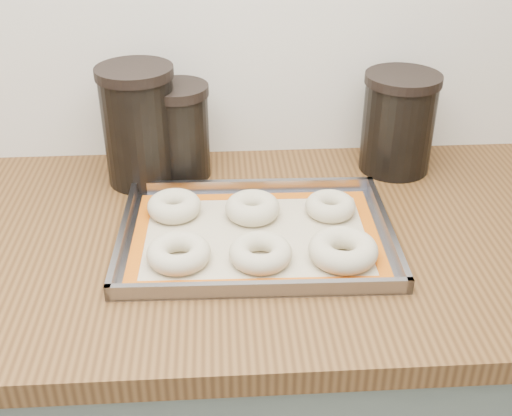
{
  "coord_description": "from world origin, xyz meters",
  "views": [
    {
      "loc": [
        -0.12,
        0.74,
        1.51
      ],
      "look_at": [
        -0.06,
        1.65,
        0.96
      ],
      "focal_mm": 45.0,
      "sensor_mm": 36.0,
      "label": 1
    }
  ],
  "objects": [
    {
      "name": "bagel_front_right",
      "position": [
        0.07,
        1.57,
        0.92
      ],
      "size": [
        0.12,
        0.12,
        0.04
      ],
      "primitive_type": "torus",
      "rotation": [
        0.0,
        0.0,
        -0.1
      ],
      "color": "beige",
      "rests_on": "baking_mat"
    },
    {
      "name": "canister_left",
      "position": [
        -0.27,
        1.88,
        1.02
      ],
      "size": [
        0.14,
        0.14,
        0.23
      ],
      "color": "black",
      "rests_on": "countertop"
    },
    {
      "name": "bagel_front_left",
      "position": [
        -0.19,
        1.59,
        0.92
      ],
      "size": [
        0.11,
        0.11,
        0.03
      ],
      "primitive_type": "torus",
      "rotation": [
        0.0,
        0.0,
        -0.04
      ],
      "color": "beige",
      "rests_on": "baking_mat"
    },
    {
      "name": "baking_tray",
      "position": [
        -0.06,
        1.65,
        0.91
      ],
      "size": [
        0.47,
        0.34,
        0.03
      ],
      "rotation": [
        0.0,
        0.0,
        -0.03
      ],
      "color": "gray",
      "rests_on": "countertop"
    },
    {
      "name": "bagel_front_mid",
      "position": [
        -0.06,
        1.58,
        0.92
      ],
      "size": [
        0.1,
        0.1,
        0.03
      ],
      "primitive_type": "torus",
      "rotation": [
        0.0,
        0.0,
        -0.03
      ],
      "color": "beige",
      "rests_on": "baking_mat"
    },
    {
      "name": "bagel_back_left",
      "position": [
        -0.2,
        1.73,
        0.92
      ],
      "size": [
        0.1,
        0.1,
        0.04
      ],
      "primitive_type": "torus",
      "rotation": [
        0.0,
        0.0,
        -0.03
      ],
      "color": "beige",
      "rests_on": "baking_mat"
    },
    {
      "name": "baking_mat",
      "position": [
        -0.06,
        1.65,
        0.9
      ],
      "size": [
        0.43,
        0.3,
        0.0
      ],
      "rotation": [
        0.0,
        0.0,
        -0.03
      ],
      "color": "#C6B793",
      "rests_on": "baking_tray"
    },
    {
      "name": "cabinet",
      "position": [
        0.0,
        1.68,
        0.43
      ],
      "size": [
        3.0,
        0.65,
        0.86
      ],
      "primitive_type": "cube",
      "color": "slate",
      "rests_on": "floor"
    },
    {
      "name": "bagel_back_right",
      "position": [
        0.08,
        1.72,
        0.92
      ],
      "size": [
        0.09,
        0.09,
        0.03
      ],
      "primitive_type": "torus",
      "rotation": [
        0.0,
        0.0,
        0.03
      ],
      "color": "beige",
      "rests_on": "baking_mat"
    },
    {
      "name": "countertop",
      "position": [
        0.0,
        1.68,
        0.88
      ],
      "size": [
        3.06,
        0.68,
        0.04
      ],
      "primitive_type": "cube",
      "color": "brown",
      "rests_on": "cabinet"
    },
    {
      "name": "canister_mid",
      "position": [
        -0.2,
        1.9,
        1.0
      ],
      "size": [
        0.12,
        0.12,
        0.19
      ],
      "color": "black",
      "rests_on": "countertop"
    },
    {
      "name": "canister_right",
      "position": [
        0.24,
        1.9,
        1.0
      ],
      "size": [
        0.15,
        0.15,
        0.2
      ],
      "color": "black",
      "rests_on": "countertop"
    },
    {
      "name": "bagel_back_mid",
      "position": [
        -0.06,
        1.72,
        0.92
      ],
      "size": [
        0.12,
        0.12,
        0.04
      ],
      "primitive_type": "torus",
      "rotation": [
        0.0,
        0.0,
        -0.27
      ],
      "color": "beige",
      "rests_on": "baking_mat"
    }
  ]
}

